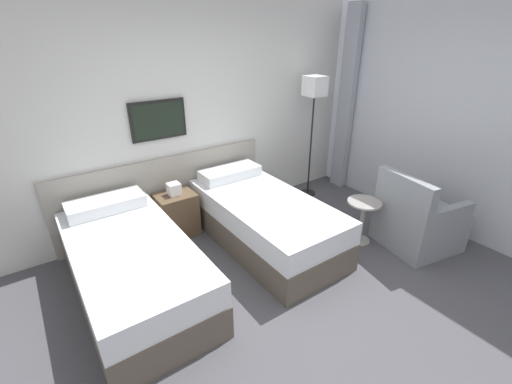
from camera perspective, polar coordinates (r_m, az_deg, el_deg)
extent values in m
plane|color=#47474C|center=(3.37, 8.14, -17.67)|extent=(16.00, 16.00, 0.00)
cube|color=silver|center=(4.32, -10.17, 12.41)|extent=(10.00, 0.06, 2.70)
cube|color=gray|center=(4.39, -14.57, -0.13)|extent=(2.64, 0.04, 0.92)
cube|color=black|center=(4.10, -15.98, 11.47)|extent=(0.64, 0.03, 0.44)
cube|color=black|center=(4.08, -15.90, 11.43)|extent=(0.58, 0.01, 0.38)
cube|color=white|center=(4.54, 34.68, 9.00)|extent=(0.06, 4.56, 2.70)
cube|color=#B2B7C1|center=(4.51, 34.37, 8.58)|extent=(0.03, 4.19, 2.64)
cube|color=#8E939E|center=(5.40, 14.81, 14.21)|extent=(0.10, 0.24, 2.64)
cube|color=brown|center=(3.52, -19.46, -13.52)|extent=(0.96, 1.98, 0.32)
cube|color=silver|center=(3.36, -20.17, -9.68)|extent=(0.95, 1.96, 0.25)
cube|color=silver|center=(3.92, -23.73, -1.88)|extent=(0.77, 0.34, 0.13)
cube|color=brown|center=(4.04, 1.46, -6.40)|extent=(0.96, 1.98, 0.32)
cube|color=silver|center=(3.90, 1.50, -2.82)|extent=(0.95, 1.96, 0.25)
cube|color=silver|center=(4.39, -4.36, 3.19)|extent=(0.77, 0.34, 0.13)
cube|color=brown|center=(4.26, -13.05, -3.64)|extent=(0.45, 0.38, 0.54)
cube|color=white|center=(4.11, -13.51, 0.50)|extent=(0.14, 0.14, 0.14)
cylinder|color=black|center=(5.36, 8.56, -0.12)|extent=(0.24, 0.24, 0.02)
cylinder|color=black|center=(5.09, 9.09, 7.41)|extent=(0.02, 0.02, 1.46)
cube|color=white|center=(4.90, 9.80, 17.03)|extent=(0.26, 0.26, 0.26)
cylinder|color=gray|center=(4.33, 16.78, -7.68)|extent=(0.25, 0.25, 0.01)
cylinder|color=gray|center=(4.20, 17.21, -4.76)|extent=(0.05, 0.05, 0.49)
cylinder|color=gray|center=(4.08, 17.66, -1.63)|extent=(0.39, 0.39, 0.02)
cube|color=gray|center=(4.40, 25.42, -5.23)|extent=(0.89, 0.86, 0.46)
cube|color=gray|center=(3.97, 23.45, -0.65)|extent=(0.24, 0.74, 0.46)
cube|color=gray|center=(4.10, 29.50, -3.33)|extent=(0.66, 0.21, 0.18)
cube|color=gray|center=(4.45, 23.19, 0.15)|extent=(0.66, 0.21, 0.18)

